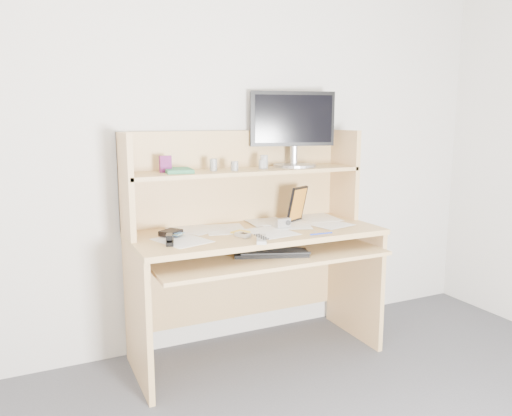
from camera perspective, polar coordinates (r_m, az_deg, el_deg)
name	(u,v)px	position (r m, az deg, el deg)	size (l,w,h in m)	color
back_wall	(234,139)	(3.04, -2.54, 7.89)	(3.60, 0.04, 2.50)	beige
desk	(251,237)	(2.89, -0.63, -3.33)	(1.40, 0.70, 1.30)	tan
paper_clutter	(256,230)	(2.81, 0.05, -2.52)	(1.32, 0.54, 0.01)	white
keyboard	(271,253)	(2.68, 1.73, -5.13)	(0.42, 0.27, 0.03)	black
tv_remote	(261,239)	(2.55, 0.62, -3.58)	(0.05, 0.17, 0.02)	#A9A9A3
flip_phone	(243,234)	(2.64, -1.51, -3.00)	(0.04, 0.08, 0.02)	silver
stapler	(170,239)	(2.54, -9.82, -3.46)	(0.04, 0.14, 0.04)	black
wallet	(171,233)	(2.71, -9.72, -2.80)	(0.11, 0.09, 0.03)	black
sticky_note_pad	(240,232)	(2.74, -1.79, -2.80)	(0.08, 0.08, 0.01)	yellow
digital_camera	(283,223)	(2.87, 3.10, -1.68)	(0.08, 0.03, 0.05)	#A9A9AC
game_case	(297,204)	(3.02, 4.74, 0.46)	(0.15, 0.02, 0.21)	black
blue_pen	(321,234)	(2.71, 7.46, -2.93)	(0.01, 0.01, 0.13)	#1731B1
card_box	(165,164)	(2.76, -10.31, 4.96)	(0.07, 0.02, 0.09)	maroon
shelf_book	(178,170)	(2.77, -8.88, 4.26)	(0.14, 0.20, 0.02)	#368855
chip_stack_a	(262,164)	(2.91, 0.68, 5.01)	(0.04, 0.04, 0.05)	black
chip_stack_b	(213,165)	(2.81, -4.89, 4.94)	(0.04, 0.04, 0.07)	silver
chip_stack_c	(234,166)	(2.81, -2.47, 4.81)	(0.04, 0.04, 0.05)	black
chip_stack_d	(264,162)	(2.92, 0.92, 5.28)	(0.05, 0.05, 0.08)	white
monitor	(293,127)	(3.07, 4.25, 9.24)	(0.52, 0.26, 0.45)	#9A999E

